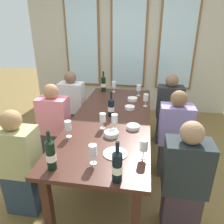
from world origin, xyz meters
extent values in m
plane|color=brown|center=(0.00, 0.00, 0.00)|extent=(12.00, 12.00, 0.00)
cube|color=#BBB39E|center=(0.00, 2.19, 1.45)|extent=(4.13, 0.06, 2.90)
cube|color=brown|center=(-0.95, 2.15, 1.45)|extent=(0.72, 0.03, 1.88)
cube|color=silver|center=(-0.95, 2.13, 1.45)|extent=(0.64, 0.01, 1.80)
cube|color=brown|center=(0.00, 2.15, 1.45)|extent=(0.72, 0.03, 1.88)
cube|color=silver|center=(0.00, 2.13, 1.45)|extent=(0.64, 0.01, 1.80)
cube|color=brown|center=(0.95, 2.15, 1.45)|extent=(0.72, 0.03, 1.88)
cube|color=silver|center=(0.95, 2.13, 1.45)|extent=(0.64, 0.01, 1.80)
cube|color=#402219|center=(0.00, 0.00, 0.72)|extent=(0.93, 2.37, 0.04)
cube|color=#402219|center=(-0.37, -1.09, 0.35)|extent=(0.07, 0.07, 0.70)
cube|color=#402219|center=(0.37, -1.09, 0.35)|extent=(0.07, 0.07, 0.70)
cube|color=#402219|center=(-0.37, 1.09, 0.35)|extent=(0.07, 0.07, 0.70)
cube|color=#402219|center=(0.37, 1.09, 0.35)|extent=(0.07, 0.07, 0.70)
cylinder|color=white|center=(0.16, -0.77, 0.74)|extent=(0.22, 0.22, 0.01)
cylinder|color=black|center=(0.22, -1.10, 0.85)|extent=(0.07, 0.08, 0.23)
cone|color=black|center=(0.22, -1.10, 0.98)|extent=(0.07, 0.08, 0.02)
cylinder|color=black|center=(0.22, -1.10, 1.03)|extent=(0.03, 0.03, 0.08)
cylinder|color=white|center=(0.22, -1.10, 0.84)|extent=(0.08, 0.08, 0.06)
cylinder|color=black|center=(-0.31, -1.04, 0.86)|extent=(0.07, 0.08, 0.24)
cone|color=black|center=(-0.31, -1.04, 0.99)|extent=(0.07, 0.08, 0.02)
cylinder|color=black|center=(-0.31, -1.04, 1.04)|extent=(0.03, 0.03, 0.08)
cylinder|color=white|center=(-0.31, -1.04, 0.85)|extent=(0.08, 0.08, 0.06)
cylinder|color=black|center=(-0.30, 1.02, 0.86)|extent=(0.07, 0.08, 0.23)
cone|color=black|center=(-0.30, 1.02, 0.99)|extent=(0.07, 0.08, 0.02)
cylinder|color=black|center=(-0.30, 1.02, 1.03)|extent=(0.03, 0.03, 0.08)
cylinder|color=silver|center=(-0.30, 1.02, 0.85)|extent=(0.08, 0.08, 0.06)
cylinder|color=black|center=(-0.01, 0.04, 0.85)|extent=(0.07, 0.08, 0.21)
cone|color=black|center=(-0.01, 0.04, 0.96)|extent=(0.07, 0.08, 0.02)
cylinder|color=black|center=(-0.01, 0.04, 1.01)|extent=(0.03, 0.03, 0.08)
cylinder|color=white|center=(-0.01, 0.04, 0.84)|extent=(0.08, 0.08, 0.06)
cylinder|color=white|center=(0.28, -0.26, 0.76)|extent=(0.14, 0.14, 0.04)
cylinder|color=white|center=(0.20, 0.30, 0.76)|extent=(0.13, 0.13, 0.04)
cylinder|color=white|center=(0.07, -0.45, 0.76)|extent=(0.15, 0.15, 0.05)
cylinder|color=white|center=(0.21, 0.63, 0.76)|extent=(0.15, 0.15, 0.05)
cylinder|color=white|center=(0.08, -0.30, 0.74)|extent=(0.06, 0.06, 0.00)
cylinder|color=white|center=(0.08, -0.30, 0.78)|extent=(0.01, 0.01, 0.07)
cylinder|color=white|center=(0.08, -0.30, 0.87)|extent=(0.07, 0.07, 0.09)
cylinder|color=white|center=(0.29, 0.88, 0.74)|extent=(0.06, 0.06, 0.00)
cylinder|color=white|center=(0.29, 0.88, 0.78)|extent=(0.01, 0.01, 0.07)
cylinder|color=white|center=(0.29, 0.88, 0.87)|extent=(0.07, 0.07, 0.09)
cylinder|color=white|center=(0.40, -0.79, 0.74)|extent=(0.06, 0.06, 0.00)
cylinder|color=white|center=(0.40, -0.79, 0.78)|extent=(0.01, 0.01, 0.07)
cylinder|color=white|center=(0.40, -0.79, 0.87)|extent=(0.07, 0.07, 0.09)
cylinder|color=white|center=(-0.05, -0.30, 0.74)|extent=(0.06, 0.06, 0.00)
cylinder|color=white|center=(-0.05, -0.30, 0.78)|extent=(0.01, 0.01, 0.07)
cylinder|color=white|center=(-0.05, -0.30, 0.87)|extent=(0.07, 0.07, 0.09)
cylinder|color=maroon|center=(-0.05, -0.30, 0.84)|extent=(0.06, 0.06, 0.03)
cylinder|color=white|center=(0.00, -0.93, 0.74)|extent=(0.06, 0.06, 0.00)
cylinder|color=white|center=(0.00, -0.93, 0.78)|extent=(0.01, 0.01, 0.07)
cylinder|color=white|center=(0.00, -0.93, 0.87)|extent=(0.07, 0.07, 0.09)
cylinder|color=white|center=(-0.12, 1.01, 0.74)|extent=(0.06, 0.06, 0.00)
cylinder|color=white|center=(-0.12, 1.01, 0.78)|extent=(0.01, 0.01, 0.07)
cylinder|color=white|center=(-0.12, 1.01, 0.87)|extent=(0.07, 0.07, 0.09)
cylinder|color=beige|center=(-0.12, 1.01, 0.84)|extent=(0.06, 0.06, 0.04)
cylinder|color=white|center=(0.40, 0.44, 0.74)|extent=(0.06, 0.06, 0.00)
cylinder|color=white|center=(0.40, 0.44, 0.78)|extent=(0.01, 0.01, 0.07)
cylinder|color=white|center=(0.40, 0.44, 0.87)|extent=(0.07, 0.07, 0.09)
cylinder|color=white|center=(-0.35, -0.54, 0.74)|extent=(0.06, 0.06, 0.00)
cylinder|color=white|center=(-0.35, -0.54, 0.78)|extent=(0.01, 0.01, 0.07)
cylinder|color=white|center=(-0.35, -0.54, 0.87)|extent=(0.07, 0.07, 0.09)
cylinder|color=maroon|center=(-0.35, -0.54, 0.83)|extent=(0.06, 0.06, 0.02)
cube|color=#3A3540|center=(-0.77, 0.04, 0.23)|extent=(0.32, 0.24, 0.45)
cube|color=pink|center=(-0.77, 0.04, 0.69)|extent=(0.38, 0.24, 0.48)
sphere|color=#9F704C|center=(-0.77, 0.04, 1.02)|extent=(0.19, 0.19, 0.19)
cube|color=#383334|center=(0.77, 0.02, 0.23)|extent=(0.32, 0.24, 0.45)
cube|color=#8776B7|center=(0.77, 0.02, 0.69)|extent=(0.38, 0.24, 0.48)
sphere|color=brown|center=(0.77, 0.02, 1.02)|extent=(0.19, 0.19, 0.19)
cube|color=#273643|center=(-0.77, -0.80, 0.23)|extent=(0.32, 0.24, 0.45)
cube|color=tan|center=(-0.77, -0.80, 0.69)|extent=(0.38, 0.24, 0.48)
sphere|color=#A3764B|center=(-0.77, -0.80, 1.02)|extent=(0.19, 0.19, 0.19)
cube|color=#362931|center=(0.77, -0.79, 0.23)|extent=(0.32, 0.24, 0.45)
cube|color=#22292C|center=(0.77, -0.79, 0.69)|extent=(0.38, 0.24, 0.48)
sphere|color=#9A7252|center=(0.77, -0.79, 1.02)|extent=(0.19, 0.19, 0.19)
cube|color=#393544|center=(-0.77, 0.77, 0.23)|extent=(0.32, 0.24, 0.45)
cube|color=silver|center=(-0.77, 0.77, 0.69)|extent=(0.38, 0.24, 0.48)
sphere|color=brown|center=(-0.77, 0.77, 1.02)|extent=(0.19, 0.19, 0.19)
cube|color=#222A35|center=(0.77, 0.82, 0.23)|extent=(0.32, 0.24, 0.45)
cube|color=#27292C|center=(0.77, 0.82, 0.69)|extent=(0.38, 0.24, 0.48)
sphere|color=brown|center=(0.77, 0.82, 1.02)|extent=(0.19, 0.19, 0.19)
camera|label=1|loc=(0.38, -2.35, 1.82)|focal=34.46mm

